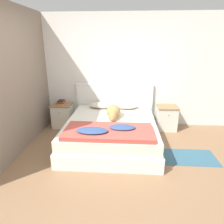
% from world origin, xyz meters
% --- Properties ---
extents(ground_plane, '(16.00, 16.00, 0.00)m').
position_xyz_m(ground_plane, '(0.00, 0.00, 0.00)').
color(ground_plane, '#896647').
extents(wall_back, '(9.00, 0.06, 2.55)m').
position_xyz_m(wall_back, '(0.00, 2.13, 1.27)').
color(wall_back, white).
rests_on(wall_back, ground_plane).
extents(wall_side_left, '(0.06, 3.10, 2.55)m').
position_xyz_m(wall_side_left, '(-1.63, 1.05, 1.27)').
color(wall_side_left, gray).
rests_on(wall_side_left, ground_plane).
extents(bed, '(1.74, 2.00, 0.49)m').
position_xyz_m(bed, '(0.02, 1.03, 0.24)').
color(bed, white).
rests_on(bed, ground_plane).
extents(headboard, '(1.82, 0.06, 1.01)m').
position_xyz_m(headboard, '(0.02, 2.06, 0.53)').
color(headboard, white).
rests_on(headboard, ground_plane).
extents(nightstand_left, '(0.45, 0.41, 0.55)m').
position_xyz_m(nightstand_left, '(-1.20, 1.80, 0.28)').
color(nightstand_left, silver).
rests_on(nightstand_left, ground_plane).
extents(nightstand_right, '(0.45, 0.41, 0.55)m').
position_xyz_m(nightstand_right, '(1.25, 1.80, 0.28)').
color(nightstand_right, silver).
rests_on(nightstand_right, ground_plane).
extents(pillow_left, '(0.55, 0.34, 0.12)m').
position_xyz_m(pillow_left, '(-0.26, 1.81, 0.55)').
color(pillow_left, beige).
rests_on(pillow_left, bed).
extents(pillow_right, '(0.55, 0.34, 0.12)m').
position_xyz_m(pillow_right, '(0.31, 1.81, 0.55)').
color(pillow_right, beige).
rests_on(pillow_right, bed).
extents(quilt, '(1.47, 0.69, 0.12)m').
position_xyz_m(quilt, '(0.01, 0.42, 0.53)').
color(quilt, '#BC4C42').
rests_on(quilt, bed).
extents(dog, '(0.29, 0.66, 0.24)m').
position_xyz_m(dog, '(0.05, 1.23, 0.60)').
color(dog, tan).
rests_on(dog, bed).
extents(book_stack, '(0.17, 0.26, 0.10)m').
position_xyz_m(book_stack, '(-1.20, 1.79, 0.60)').
color(book_stack, gold).
rests_on(book_stack, nightstand_left).
extents(rug, '(0.95, 0.56, 0.00)m').
position_xyz_m(rug, '(1.42, 0.58, 0.00)').
color(rug, '#335B70').
rests_on(rug, ground_plane).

